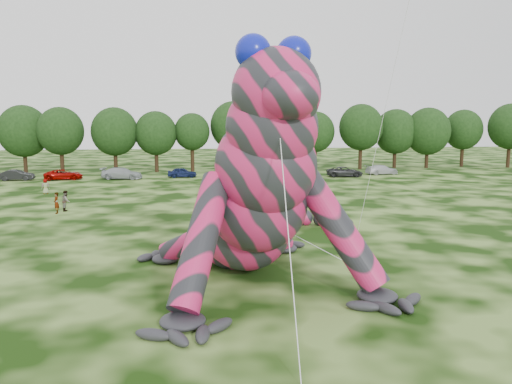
{
  "coord_description": "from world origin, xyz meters",
  "views": [
    {
      "loc": [
        0.49,
        -17.96,
        7.44
      ],
      "look_at": [
        3.74,
        6.05,
        4.0
      ],
      "focal_mm": 35.0,
      "sensor_mm": 36.0,
      "label": 1
    }
  ],
  "objects_px": {
    "tree_11": "(275,137)",
    "car_4": "(182,173)",
    "spectator_5": "(236,209)",
    "spectator_2": "(311,185)",
    "inflatable_gecko": "(236,162)",
    "tree_6": "(61,140)",
    "car_7": "(382,170)",
    "tree_16": "(463,138)",
    "car_3": "(122,173)",
    "spectator_0": "(56,203)",
    "car_2": "(64,175)",
    "tree_9": "(192,142)",
    "tree_17": "(510,136)",
    "tree_13": "(361,137)",
    "spectator_1": "(66,201)",
    "tree_8": "(156,142)",
    "spectator_4": "(46,186)",
    "tree_12": "(315,141)",
    "spectator_3": "(311,187)",
    "car_5": "(280,173)",
    "tree_14": "(395,139)",
    "tree_10": "(234,136)",
    "car_1": "(17,175)",
    "tree_7": "(115,140)",
    "tree_5": "(24,139)",
    "car_6": "(345,172)",
    "tree_15": "(428,138)"
  },
  "relations": [
    {
      "from": "tree_14",
      "to": "spectator_0",
      "type": "relative_size",
      "value": 5.4
    },
    {
      "from": "tree_8",
      "to": "car_4",
      "type": "bearing_deg",
      "value": -64.14
    },
    {
      "from": "tree_6",
      "to": "car_7",
      "type": "distance_m",
      "value": 45.87
    },
    {
      "from": "tree_13",
      "to": "tree_17",
      "type": "height_order",
      "value": "tree_17"
    },
    {
      "from": "car_7",
      "to": "tree_16",
      "type": "bearing_deg",
      "value": -69.05
    },
    {
      "from": "tree_6",
      "to": "tree_12",
      "type": "xyz_separation_m",
      "value": [
        37.57,
        1.05,
        -0.26
      ]
    },
    {
      "from": "tree_17",
      "to": "spectator_4",
      "type": "xyz_separation_m",
      "value": [
        -66.16,
        -21.18,
        -4.37
      ]
    },
    {
      "from": "tree_6",
      "to": "car_4",
      "type": "height_order",
      "value": "tree_6"
    },
    {
      "from": "tree_14",
      "to": "spectator_4",
      "type": "distance_m",
      "value": 53.18
    },
    {
      "from": "tree_12",
      "to": "car_1",
      "type": "height_order",
      "value": "tree_12"
    },
    {
      "from": "tree_10",
      "to": "tree_16",
      "type": "relative_size",
      "value": 1.12
    },
    {
      "from": "tree_8",
      "to": "tree_16",
      "type": "xyz_separation_m",
      "value": [
        49.67,
        2.39,
        0.21
      ]
    },
    {
      "from": "car_5",
      "to": "car_7",
      "type": "distance_m",
      "value": 15.17
    },
    {
      "from": "tree_14",
      "to": "spectator_3",
      "type": "xyz_separation_m",
      "value": [
        -20.92,
        -28.53,
        -3.78
      ]
    },
    {
      "from": "tree_15",
      "to": "car_3",
      "type": "height_order",
      "value": "tree_15"
    },
    {
      "from": "tree_10",
      "to": "car_1",
      "type": "bearing_deg",
      "value": -160.12
    },
    {
      "from": "tree_9",
      "to": "car_4",
      "type": "distance_m",
      "value": 9.16
    },
    {
      "from": "car_2",
      "to": "car_7",
      "type": "distance_m",
      "value": 42.96
    },
    {
      "from": "tree_7",
      "to": "spectator_0",
      "type": "relative_size",
      "value": 5.45
    },
    {
      "from": "spectator_3",
      "to": "tree_16",
      "type": "bearing_deg",
      "value": -80.8
    },
    {
      "from": "spectator_5",
      "to": "spectator_2",
      "type": "relative_size",
      "value": 0.97
    },
    {
      "from": "tree_9",
      "to": "tree_17",
      "type": "bearing_deg",
      "value": -0.77
    },
    {
      "from": "tree_5",
      "to": "car_6",
      "type": "relative_size",
      "value": 2.02
    },
    {
      "from": "tree_11",
      "to": "car_1",
      "type": "bearing_deg",
      "value": -164.12
    },
    {
      "from": "inflatable_gecko",
      "to": "tree_6",
      "type": "xyz_separation_m",
      "value": [
        -20.44,
        49.64,
        -0.68
      ]
    },
    {
      "from": "tree_17",
      "to": "car_2",
      "type": "relative_size",
      "value": 2.17
    },
    {
      "from": "tree_7",
      "to": "tree_10",
      "type": "relative_size",
      "value": 0.9
    },
    {
      "from": "tree_8",
      "to": "tree_17",
      "type": "distance_m",
      "value": 56.17
    },
    {
      "from": "tree_14",
      "to": "car_3",
      "type": "bearing_deg",
      "value": -165.7
    },
    {
      "from": "spectator_0",
      "to": "spectator_3",
      "type": "height_order",
      "value": "spectator_3"
    },
    {
      "from": "inflatable_gecko",
      "to": "spectator_1",
      "type": "bearing_deg",
      "value": 114.0
    },
    {
      "from": "car_2",
      "to": "spectator_1",
      "type": "xyz_separation_m",
      "value": [
        5.73,
        -23.56,
        0.2
      ]
    },
    {
      "from": "spectator_0",
      "to": "spectator_3",
      "type": "distance_m",
      "value": 23.66
    },
    {
      "from": "car_2",
      "to": "spectator_2",
      "type": "height_order",
      "value": "spectator_2"
    },
    {
      "from": "tree_6",
      "to": "car_2",
      "type": "relative_size",
      "value": 2.0
    },
    {
      "from": "tree_11",
      "to": "tree_12",
      "type": "xyz_separation_m",
      "value": [
        6.23,
        -0.46,
        -0.55
      ]
    },
    {
      "from": "tree_7",
      "to": "car_6",
      "type": "distance_m",
      "value": 33.26
    },
    {
      "from": "tree_13",
      "to": "spectator_5",
      "type": "height_order",
      "value": "tree_13"
    },
    {
      "from": "tree_10",
      "to": "car_2",
      "type": "bearing_deg",
      "value": -156.09
    },
    {
      "from": "spectator_5",
      "to": "spectator_4",
      "type": "bearing_deg",
      "value": 144.61
    },
    {
      "from": "inflatable_gecko",
      "to": "tree_17",
      "type": "distance_m",
      "value": 69.78
    },
    {
      "from": "spectator_4",
      "to": "spectator_3",
      "type": "relative_size",
      "value": 0.85
    },
    {
      "from": "tree_5",
      "to": "tree_13",
      "type": "distance_m",
      "value": 50.27
    },
    {
      "from": "tree_13",
      "to": "car_4",
      "type": "relative_size",
      "value": 2.64
    },
    {
      "from": "tree_11",
      "to": "car_4",
      "type": "xyz_separation_m",
      "value": [
        -14.17,
        -9.11,
        -4.38
      ]
    },
    {
      "from": "tree_13",
      "to": "spectator_2",
      "type": "xyz_separation_m",
      "value": [
        -14.22,
        -25.39,
        -4.16
      ]
    },
    {
      "from": "spectator_5",
      "to": "car_4",
      "type": "bearing_deg",
      "value": 105.07
    },
    {
      "from": "tree_14",
      "to": "car_5",
      "type": "xyz_separation_m",
      "value": [
        -20.94,
        -12.03,
        -3.99
      ]
    },
    {
      "from": "tree_6",
      "to": "tree_7",
      "type": "height_order",
      "value": "tree_6"
    },
    {
      "from": "car_3",
      "to": "spectator_0",
      "type": "distance_m",
      "value": 24.42
    }
  ]
}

